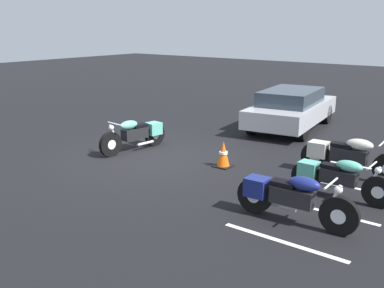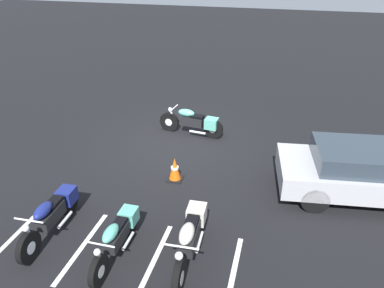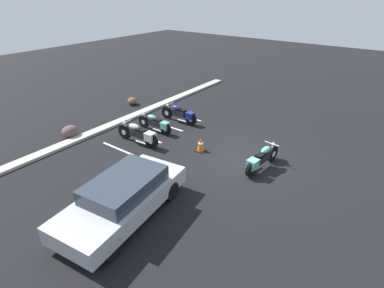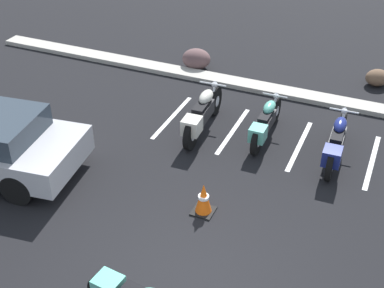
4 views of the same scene
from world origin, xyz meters
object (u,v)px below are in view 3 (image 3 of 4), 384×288
(motorcycle_teal_featured, at_px, (261,159))
(parked_bike_0, at_px, (139,134))
(landscape_rock_1, at_px, (70,132))
(landscape_rock_0, at_px, (132,101))
(parked_bike_1, at_px, (156,123))
(parked_bike_2, at_px, (180,114))
(traffic_cone, at_px, (201,145))
(car_silver, at_px, (123,197))

(motorcycle_teal_featured, relative_size, parked_bike_0, 0.94)
(motorcycle_teal_featured, height_order, landscape_rock_1, motorcycle_teal_featured)
(motorcycle_teal_featured, distance_m, landscape_rock_0, 9.42)
(motorcycle_teal_featured, xyz_separation_m, parked_bike_1, (0.11, 5.49, -0.03))
(landscape_rock_1, bearing_deg, motorcycle_teal_featured, -71.89)
(parked_bike_2, height_order, traffic_cone, parked_bike_2)
(parked_bike_1, distance_m, landscape_rock_0, 4.18)
(parked_bike_2, xyz_separation_m, car_silver, (-6.56, -3.08, 0.23))
(parked_bike_2, bearing_deg, landscape_rock_1, 53.56)
(parked_bike_0, bearing_deg, car_silver, 127.50)
(traffic_cone, bearing_deg, landscape_rock_1, 114.26)
(motorcycle_teal_featured, xyz_separation_m, parked_bike_0, (-1.27, 5.20, 0.03))
(parked_bike_0, xyz_separation_m, car_silver, (-3.60, -3.03, 0.20))
(car_silver, bearing_deg, landscape_rock_0, -142.02)
(parked_bike_0, height_order, landscape_rock_0, parked_bike_0)
(parked_bike_0, bearing_deg, parked_bike_1, -80.90)
(motorcycle_teal_featured, relative_size, traffic_cone, 3.42)
(parked_bike_2, relative_size, car_silver, 0.48)
(parked_bike_1, relative_size, traffic_cone, 3.23)
(parked_bike_0, relative_size, parked_bike_2, 1.05)
(car_silver, bearing_deg, parked_bike_0, -147.35)
(motorcycle_teal_featured, height_order, parked_bike_2, parked_bike_2)
(parked_bike_0, xyz_separation_m, parked_bike_1, (1.38, 0.29, -0.05))
(landscape_rock_0, distance_m, landscape_rock_1, 4.84)
(parked_bike_0, xyz_separation_m, traffic_cone, (1.09, -2.53, -0.18))
(landscape_rock_1, bearing_deg, parked_bike_0, -64.92)
(parked_bike_1, xyz_separation_m, car_silver, (-4.99, -3.32, 0.26))
(landscape_rock_0, distance_m, traffic_cone, 6.89)
(car_silver, xyz_separation_m, landscape_rock_1, (2.17, 6.09, -0.40))
(parked_bike_2, bearing_deg, traffic_cone, 142.03)
(parked_bike_2, bearing_deg, landscape_rock_0, -7.20)
(parked_bike_0, xyz_separation_m, parked_bike_2, (2.96, 0.05, -0.02))
(traffic_cone, bearing_deg, car_silver, -173.91)
(motorcycle_teal_featured, bearing_deg, car_silver, 162.49)
(traffic_cone, bearing_deg, parked_bike_2, 54.05)
(parked_bike_1, distance_m, landscape_rock_1, 3.96)
(parked_bike_0, xyz_separation_m, landscape_rock_0, (3.32, 3.99, -0.26))
(parked_bike_2, distance_m, traffic_cone, 3.20)
(landscape_rock_0, relative_size, traffic_cone, 0.98)
(parked_bike_2, distance_m, landscape_rock_1, 5.33)
(landscape_rock_0, bearing_deg, parked_bike_1, -117.57)
(landscape_rock_1, distance_m, traffic_cone, 6.14)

